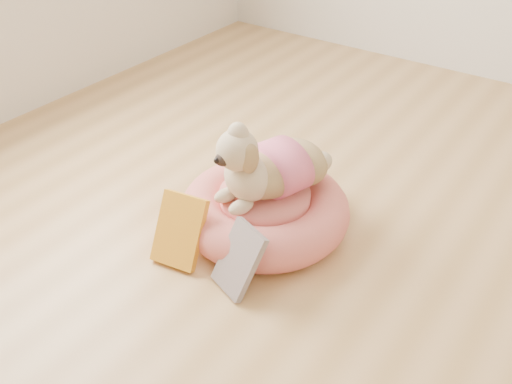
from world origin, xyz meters
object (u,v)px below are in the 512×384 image
Objects in this scene: pet_bed at (265,210)px; book_yellow at (180,230)px; dog at (268,154)px; book_white at (239,259)px.

book_yellow reaches higher than pet_bed.
dog reaches higher than pet_bed.
pet_bed is at bearing 55.65° from book_yellow.
pet_bed is 0.29m from book_white.
book_yellow is (-0.13, -0.28, 0.03)m from pet_bed.
pet_bed is 0.31m from book_yellow.
book_white is at bearing -70.44° from pet_bed.
book_white is at bearing -54.34° from dog.
dog is 0.35m from book_white.
dog reaches higher than book_white.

